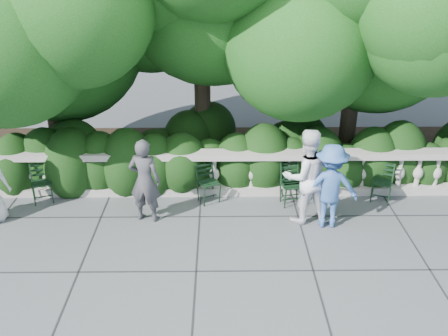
{
  "coord_description": "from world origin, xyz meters",
  "views": [
    {
      "loc": [
        -0.1,
        -7.91,
        5.23
      ],
      "look_at": [
        0.0,
        1.0,
        1.0
      ],
      "focal_mm": 40.0,
      "sensor_mm": 36.0,
      "label": 1
    }
  ],
  "objects_px": {
    "chair_d": "(293,207)",
    "person_older_blue": "(330,186)",
    "chair_b": "(212,204)",
    "chair_a": "(45,204)",
    "chair_e": "(379,204)",
    "chair_c": "(292,203)",
    "person_woman_grey": "(145,181)",
    "person_casual_man": "(306,176)"
  },
  "relations": [
    {
      "from": "person_woman_grey",
      "to": "person_casual_man",
      "type": "relative_size",
      "value": 0.9
    },
    {
      "from": "chair_d",
      "to": "person_older_blue",
      "type": "relative_size",
      "value": 0.49
    },
    {
      "from": "chair_e",
      "to": "person_casual_man",
      "type": "xyz_separation_m",
      "value": [
        -1.72,
        -0.6,
        0.96
      ]
    },
    {
      "from": "chair_e",
      "to": "person_woman_grey",
      "type": "xyz_separation_m",
      "value": [
        -4.84,
        -0.56,
        0.86
      ]
    },
    {
      "from": "chair_b",
      "to": "chair_e",
      "type": "bearing_deg",
      "value": -26.63
    },
    {
      "from": "chair_c",
      "to": "person_older_blue",
      "type": "height_order",
      "value": "person_older_blue"
    },
    {
      "from": "chair_a",
      "to": "person_older_blue",
      "type": "bearing_deg",
      "value": -27.6
    },
    {
      "from": "chair_d",
      "to": "person_casual_man",
      "type": "xyz_separation_m",
      "value": [
        0.13,
        -0.47,
        0.96
      ]
    },
    {
      "from": "chair_c",
      "to": "person_older_blue",
      "type": "relative_size",
      "value": 0.49
    },
    {
      "from": "chair_b",
      "to": "chair_d",
      "type": "relative_size",
      "value": 1.0
    },
    {
      "from": "chair_a",
      "to": "chair_b",
      "type": "distance_m",
      "value": 3.54
    },
    {
      "from": "chair_c",
      "to": "person_casual_man",
      "type": "height_order",
      "value": "person_casual_man"
    },
    {
      "from": "chair_a",
      "to": "person_older_blue",
      "type": "height_order",
      "value": "person_older_blue"
    },
    {
      "from": "chair_a",
      "to": "person_older_blue",
      "type": "distance_m",
      "value": 5.94
    },
    {
      "from": "chair_c",
      "to": "person_woman_grey",
      "type": "distance_m",
      "value": 3.18
    },
    {
      "from": "person_woman_grey",
      "to": "person_older_blue",
      "type": "relative_size",
      "value": 1.01
    },
    {
      "from": "chair_d",
      "to": "person_casual_man",
      "type": "height_order",
      "value": "person_casual_man"
    },
    {
      "from": "chair_e",
      "to": "person_older_blue",
      "type": "height_order",
      "value": "person_older_blue"
    },
    {
      "from": "person_casual_man",
      "to": "person_older_blue",
      "type": "bearing_deg",
      "value": 140.08
    },
    {
      "from": "chair_b",
      "to": "person_older_blue",
      "type": "distance_m",
      "value": 2.56
    },
    {
      "from": "chair_c",
      "to": "person_casual_man",
      "type": "xyz_separation_m",
      "value": [
        0.11,
        -0.65,
        0.96
      ]
    },
    {
      "from": "chair_a",
      "to": "chair_d",
      "type": "height_order",
      "value": "same"
    },
    {
      "from": "chair_a",
      "to": "person_older_blue",
      "type": "relative_size",
      "value": 0.49
    },
    {
      "from": "person_woman_grey",
      "to": "person_casual_man",
      "type": "xyz_separation_m",
      "value": [
        3.12,
        -0.04,
        0.1
      ]
    },
    {
      "from": "chair_e",
      "to": "person_older_blue",
      "type": "xyz_separation_m",
      "value": [
        -1.28,
        -0.81,
        0.85
      ]
    },
    {
      "from": "chair_e",
      "to": "person_woman_grey",
      "type": "bearing_deg",
      "value": -150.85
    },
    {
      "from": "person_woman_grey",
      "to": "chair_a",
      "type": "bearing_deg",
      "value": -3.47
    },
    {
      "from": "chair_c",
      "to": "person_woman_grey",
      "type": "bearing_deg",
      "value": -179.33
    },
    {
      "from": "chair_b",
      "to": "person_casual_man",
      "type": "distance_m",
      "value": 2.16
    },
    {
      "from": "person_woman_grey",
      "to": "person_older_blue",
      "type": "distance_m",
      "value": 3.56
    },
    {
      "from": "chair_a",
      "to": "person_woman_grey",
      "type": "relative_size",
      "value": 0.49
    },
    {
      "from": "chair_d",
      "to": "person_older_blue",
      "type": "xyz_separation_m",
      "value": [
        0.57,
        -0.68,
        0.85
      ]
    },
    {
      "from": "chair_c",
      "to": "chair_d",
      "type": "xyz_separation_m",
      "value": [
        -0.02,
        -0.18,
        0.0
      ]
    },
    {
      "from": "chair_c",
      "to": "person_casual_man",
      "type": "relative_size",
      "value": 0.44
    },
    {
      "from": "chair_a",
      "to": "chair_c",
      "type": "distance_m",
      "value": 5.26
    },
    {
      "from": "chair_c",
      "to": "chair_e",
      "type": "distance_m",
      "value": 1.83
    },
    {
      "from": "chair_d",
      "to": "person_casual_man",
      "type": "bearing_deg",
      "value": -84.01
    },
    {
      "from": "chair_b",
      "to": "chair_a",
      "type": "bearing_deg",
      "value": 153.22
    },
    {
      "from": "chair_a",
      "to": "chair_e",
      "type": "xyz_separation_m",
      "value": [
        7.1,
        -0.05,
        0.0
      ]
    },
    {
      "from": "chair_a",
      "to": "chair_b",
      "type": "bearing_deg",
      "value": -19.7
    },
    {
      "from": "chair_d",
      "to": "chair_e",
      "type": "distance_m",
      "value": 1.86
    },
    {
      "from": "chair_b",
      "to": "person_woman_grey",
      "type": "xyz_separation_m",
      "value": [
        -1.28,
        -0.58,
        0.86
      ]
    }
  ]
}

